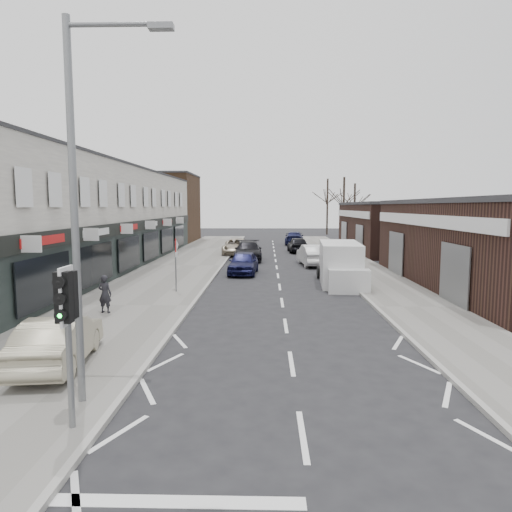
# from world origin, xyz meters

# --- Properties ---
(ground) EXTENTS (160.00, 160.00, 0.00)m
(ground) POSITION_xyz_m (0.00, 0.00, 0.00)
(ground) COLOR black
(ground) RESTS_ON ground
(pavement_left) EXTENTS (5.50, 64.00, 0.12)m
(pavement_left) POSITION_xyz_m (-6.75, 22.00, 0.06)
(pavement_left) COLOR slate
(pavement_left) RESTS_ON ground
(pavement_right) EXTENTS (3.50, 64.00, 0.12)m
(pavement_right) POSITION_xyz_m (5.75, 22.00, 0.06)
(pavement_right) COLOR slate
(pavement_right) RESTS_ON ground
(shop_terrace_left) EXTENTS (8.00, 41.00, 7.10)m
(shop_terrace_left) POSITION_xyz_m (-13.50, 19.50, 3.55)
(shop_terrace_left) COLOR silver
(shop_terrace_left) RESTS_ON ground
(brick_block_far) EXTENTS (8.00, 10.00, 8.00)m
(brick_block_far) POSITION_xyz_m (-13.50, 45.00, 4.00)
(brick_block_far) COLOR #4C3320
(brick_block_far) RESTS_ON ground
(right_unit_far) EXTENTS (10.00, 16.00, 4.50)m
(right_unit_far) POSITION_xyz_m (12.50, 34.00, 2.25)
(right_unit_far) COLOR #331C17
(right_unit_far) RESTS_ON ground
(tree_far_a) EXTENTS (3.60, 3.60, 8.00)m
(tree_far_a) POSITION_xyz_m (9.00, 48.00, 0.00)
(tree_far_a) COLOR #382D26
(tree_far_a) RESTS_ON ground
(tree_far_b) EXTENTS (3.60, 3.60, 7.50)m
(tree_far_b) POSITION_xyz_m (11.50, 54.00, 0.00)
(tree_far_b) COLOR #382D26
(tree_far_b) RESTS_ON ground
(tree_far_c) EXTENTS (3.60, 3.60, 8.50)m
(tree_far_c) POSITION_xyz_m (8.50, 60.00, 0.00)
(tree_far_c) COLOR #382D26
(tree_far_c) RESTS_ON ground
(traffic_light) EXTENTS (0.28, 0.60, 3.10)m
(traffic_light) POSITION_xyz_m (-4.40, -2.02, 2.41)
(traffic_light) COLOR slate
(traffic_light) RESTS_ON pavement_left
(street_lamp) EXTENTS (2.23, 0.22, 8.00)m
(street_lamp) POSITION_xyz_m (-4.53, -0.80, 4.62)
(street_lamp) COLOR slate
(street_lamp) RESTS_ON pavement_left
(warning_sign) EXTENTS (0.12, 0.80, 2.70)m
(warning_sign) POSITION_xyz_m (-5.16, 12.00, 2.20)
(warning_sign) COLOR slate
(warning_sign) RESTS_ON pavement_left
(white_van) EXTENTS (2.47, 6.09, 2.32)m
(white_van) POSITION_xyz_m (3.40, 15.03, 1.09)
(white_van) COLOR silver
(white_van) RESTS_ON ground
(sedan_on_pavement) EXTENTS (1.91, 4.18, 1.33)m
(sedan_on_pavement) POSITION_xyz_m (-6.21, 1.40, 0.78)
(sedan_on_pavement) COLOR #A69F85
(sedan_on_pavement) RESTS_ON pavement_left
(pedestrian) EXTENTS (0.61, 0.47, 1.51)m
(pedestrian) POSITION_xyz_m (-7.09, 7.36, 0.88)
(pedestrian) COLOR black
(pedestrian) RESTS_ON pavement_left
(parked_car_left_a) EXTENTS (1.97, 4.36, 1.45)m
(parked_car_left_a) POSITION_xyz_m (-2.20, 18.72, 0.73)
(parked_car_left_a) COLOR #12143B
(parked_car_left_a) RESTS_ON ground
(parked_car_left_b) EXTENTS (2.30, 5.33, 1.53)m
(parked_car_left_b) POSITION_xyz_m (-2.20, 26.00, 0.76)
(parked_car_left_b) COLOR black
(parked_car_left_b) RESTS_ON ground
(parked_car_left_c) EXTENTS (2.47, 5.25, 1.45)m
(parked_car_left_c) POSITION_xyz_m (-3.40, 30.27, 0.73)
(parked_car_left_c) COLOR #A59884
(parked_car_left_c) RESTS_ON ground
(parked_car_right_a) EXTENTS (2.10, 4.81, 1.54)m
(parked_car_right_a) POSITION_xyz_m (2.64, 23.12, 0.77)
(parked_car_right_a) COLOR silver
(parked_car_right_a) RESTS_ON ground
(parked_car_right_b) EXTENTS (1.88, 4.36, 1.46)m
(parked_car_right_b) POSITION_xyz_m (2.20, 32.69, 0.73)
(parked_car_right_b) COLOR black
(parked_car_right_b) RESTS_ON ground
(parked_car_right_c) EXTENTS (2.42, 5.19, 1.46)m
(parked_car_right_c) POSITION_xyz_m (2.40, 41.54, 0.73)
(parked_car_right_c) COLOR #12153A
(parked_car_right_c) RESTS_ON ground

